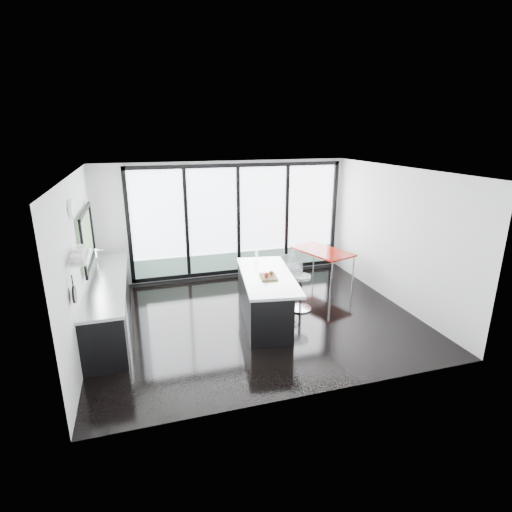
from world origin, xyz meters
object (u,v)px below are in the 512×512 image
object	(u,v)px
red_table	(322,266)
bar_stool_far	(291,281)
island	(263,297)
bar_stool_near	(301,292)

from	to	relation	value
red_table	bar_stool_far	bearing A→B (deg)	-146.96
bar_stool_far	red_table	size ratio (longest dim) A/B	0.50
bar_stool_far	red_table	world-z (taller)	red_table
island	red_table	distance (m)	2.49
island	bar_stool_near	distance (m)	0.88
red_table	island	bearing A→B (deg)	-142.04
island	red_table	world-z (taller)	island
bar_stool_far	island	bearing A→B (deg)	-144.67
bar_stool_near	red_table	distance (m)	1.74
island	red_table	bearing A→B (deg)	37.96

